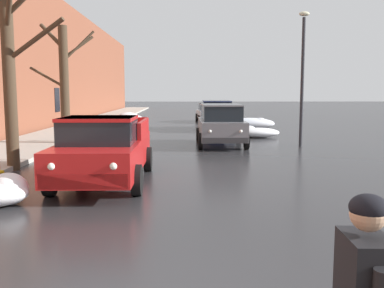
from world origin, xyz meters
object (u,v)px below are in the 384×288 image
at_px(suv_grey_parked_kerbside_close, 221,123).
at_px(suv_darkblue_parked_kerbside_mid, 216,114).
at_px(bare_tree_second_along_sidewalk, 10,45).
at_px(bare_tree_mid_block, 64,82).
at_px(street_lamp_post, 303,72).
at_px(sedan_silver_parked_far_down_block, 209,112).
at_px(pickup_truck_red_approaching_near_lane, 104,149).

relative_size(suv_grey_parked_kerbside_close, suv_darkblue_parked_kerbside_mid, 0.90).
height_order(bare_tree_second_along_sidewalk, suv_grey_parked_kerbside_close, bare_tree_second_along_sidewalk).
bearing_deg(suv_grey_parked_kerbside_close, bare_tree_mid_block, 179.94).
distance_m(suv_grey_parked_kerbside_close, suv_darkblue_parked_kerbside_mid, 7.86).
bearing_deg(suv_grey_parked_kerbside_close, street_lamp_post, -9.90).
bearing_deg(suv_darkblue_parked_kerbside_mid, suv_grey_parked_kerbside_close, -92.75).
distance_m(sedan_silver_parked_far_down_block, street_lamp_post, 15.96).
bearing_deg(bare_tree_second_along_sidewalk, suv_darkblue_parked_kerbside_mid, 62.94).
xyz_separation_m(bare_tree_mid_block, sedan_silver_parked_far_down_block, (7.15, 14.87, -2.04)).
bearing_deg(pickup_truck_red_approaching_near_lane, suv_darkblue_parked_kerbside_mid, 75.48).
xyz_separation_m(suv_grey_parked_kerbside_close, suv_darkblue_parked_kerbside_mid, (0.38, 7.85, 0.00)).
bearing_deg(street_lamp_post, pickup_truck_red_approaching_near_lane, -134.29).
xyz_separation_m(sedan_silver_parked_far_down_block, street_lamp_post, (3.06, -15.47, 2.44)).
height_order(pickup_truck_red_approaching_near_lane, sedan_silver_parked_far_down_block, pickup_truck_red_approaching_near_lane).
height_order(bare_tree_second_along_sidewalk, bare_tree_mid_block, bare_tree_second_along_sidewalk).
distance_m(bare_tree_mid_block, suv_grey_parked_kerbside_close, 7.06).
bearing_deg(street_lamp_post, sedan_silver_parked_far_down_block, 101.17).
xyz_separation_m(pickup_truck_red_approaching_near_lane, sedan_silver_parked_far_down_block, (4.02, 22.72, -0.13)).
distance_m(bare_tree_second_along_sidewalk, bare_tree_mid_block, 6.08).
distance_m(bare_tree_second_along_sidewalk, sedan_silver_parked_far_down_block, 22.23).
relative_size(suv_grey_parked_kerbside_close, sedan_silver_parked_far_down_block, 1.09).
height_order(bare_tree_second_along_sidewalk, sedan_silver_parked_far_down_block, bare_tree_second_along_sidewalk).
bearing_deg(bare_tree_mid_block, bare_tree_second_along_sidewalk, -88.80).
bearing_deg(sedan_silver_parked_far_down_block, bare_tree_second_along_sidewalk, -108.60).
bearing_deg(bare_tree_mid_block, pickup_truck_red_approaching_near_lane, -68.22).
bearing_deg(bare_tree_second_along_sidewalk, pickup_truck_red_approaching_near_lane, -31.48).
relative_size(bare_tree_second_along_sidewalk, sedan_silver_parked_far_down_block, 1.76).
distance_m(pickup_truck_red_approaching_near_lane, sedan_silver_parked_far_down_block, 23.08).
distance_m(bare_tree_mid_block, street_lamp_post, 10.23).
relative_size(bare_tree_second_along_sidewalk, pickup_truck_red_approaching_near_lane, 1.34).
relative_size(bare_tree_second_along_sidewalk, suv_grey_parked_kerbside_close, 1.62).
height_order(suv_grey_parked_kerbside_close, street_lamp_post, street_lamp_post).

